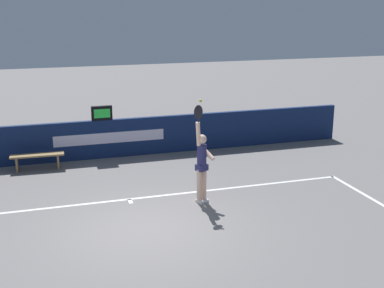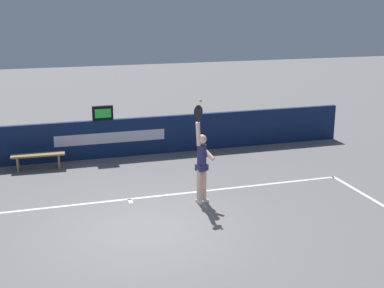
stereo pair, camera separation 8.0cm
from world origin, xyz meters
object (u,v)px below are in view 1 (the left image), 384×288
at_px(speed_display, 102,113).
at_px(tennis_ball, 201,101).
at_px(tennis_player, 202,162).
at_px(courtside_bench_near, 37,158).

height_order(speed_display, tennis_ball, tennis_ball).
xyz_separation_m(tennis_player, tennis_ball, (-0.03, 0.02, 1.55)).
relative_size(speed_display, courtside_bench_near, 0.41).
relative_size(tennis_player, tennis_ball, 35.35).
bearing_deg(speed_display, tennis_ball, -68.38).
relative_size(speed_display, tennis_ball, 9.13).
distance_m(tennis_ball, courtside_bench_near, 5.94).
bearing_deg(speed_display, courtside_bench_near, -163.03).
distance_m(tennis_player, tennis_ball, 1.55).
bearing_deg(tennis_ball, speed_display, 111.62).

